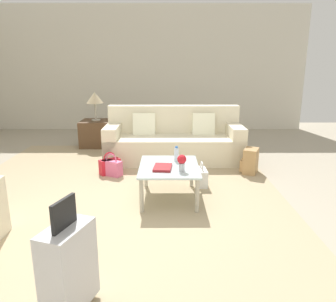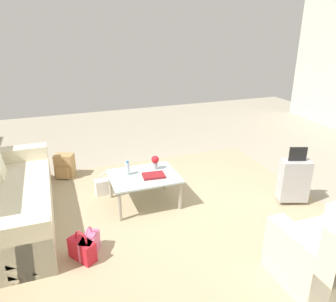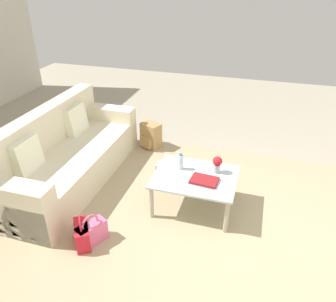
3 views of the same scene
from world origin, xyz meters
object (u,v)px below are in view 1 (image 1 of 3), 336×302
at_px(couch, 174,142).
at_px(suitcase_silver, 69,266).
at_px(coffee_table, 169,170).
at_px(flower_vase, 182,161).
at_px(side_table, 97,133).
at_px(handbag_red, 110,166).
at_px(backpack_tan, 250,161).
at_px(handbag_white, 201,177).
at_px(handbag_pink, 112,168).
at_px(table_lamp, 95,99).
at_px(coffee_table_book, 163,167).
at_px(water_bottle, 177,154).

distance_m(couch, suitcase_silver, 3.88).
distance_m(coffee_table, flower_vase, 0.32).
bearing_deg(side_table, handbag_red, -162.58).
height_order(handbag_red, backpack_tan, backpack_tan).
height_order(coffee_table, side_table, side_table).
height_order(couch, handbag_white, couch).
xyz_separation_m(coffee_table, handbag_pink, (0.88, 0.88, -0.26)).
bearing_deg(handbag_white, table_lamp, 40.08).
height_order(flower_vase, handbag_red, flower_vase).
height_order(coffee_table, handbag_white, coffee_table).
bearing_deg(coffee_table_book, handbag_white, -37.86).
height_order(table_lamp, handbag_white, table_lamp).
xyz_separation_m(water_bottle, handbag_pink, (0.68, 0.98, -0.41)).
xyz_separation_m(flower_vase, backpack_tan, (1.22, -1.14, -0.37)).
bearing_deg(side_table, suitcase_silver, -170.54).
distance_m(suitcase_silver, handbag_red, 2.99).
bearing_deg(side_table, water_bottle, -148.39).
height_order(handbag_pink, handbag_white, same).
bearing_deg(handbag_red, side_table, 17.42).
bearing_deg(backpack_tan, side_table, 57.24).
bearing_deg(water_bottle, side_table, 31.61).
xyz_separation_m(coffee_table, handbag_red, (0.97, 0.93, -0.26)).
relative_size(table_lamp, backpack_tan, 1.46).
bearing_deg(backpack_tan, handbag_pink, 93.15).
bearing_deg(handbag_pink, suitcase_silver, -176.37).
relative_size(table_lamp, suitcase_silver, 0.69).
relative_size(coffee_table, handbag_pink, 2.63).
bearing_deg(side_table, table_lamp, 0.00).
relative_size(water_bottle, backpack_tan, 0.51).
bearing_deg(table_lamp, handbag_white, -139.92).
distance_m(suitcase_silver, handbag_pink, 2.90).
distance_m(handbag_red, backpack_tan, 2.22).
distance_m(table_lamp, backpack_tan, 3.41).
height_order(side_table, handbag_red, side_table).
height_order(flower_vase, handbag_pink, flower_vase).
relative_size(side_table, handbag_pink, 1.75).
bearing_deg(water_bottle, coffee_table_book, 150.64).
bearing_deg(handbag_white, flower_vase, 155.13).
bearing_deg(handbag_pink, handbag_red, 26.63).
xyz_separation_m(couch, handbag_white, (-1.34, -0.37, -0.19)).
bearing_deg(coffee_table_book, table_lamp, 31.24).
height_order(table_lamp, handbag_red, table_lamp).
xyz_separation_m(coffee_table, table_lamp, (2.80, 1.50, 0.61)).
bearing_deg(handbag_white, couch, 15.32).
bearing_deg(handbag_red, handbag_pink, -153.37).
distance_m(coffee_table, coffee_table_book, 0.16).
distance_m(couch, handbag_pink, 1.36).
xyz_separation_m(coffee_table_book, suitcase_silver, (-1.88, 0.62, -0.10)).
bearing_deg(backpack_tan, suitcase_silver, 146.47).
bearing_deg(flower_vase, backpack_tan, -42.97).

